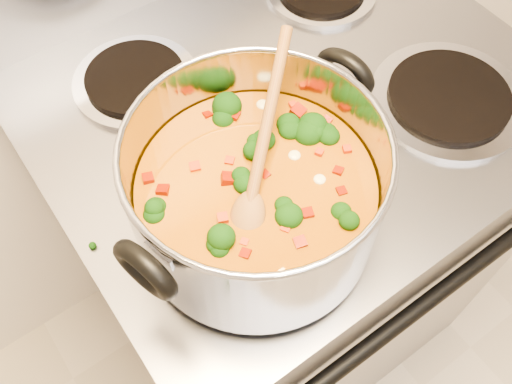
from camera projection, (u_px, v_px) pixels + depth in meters
electric_range at (279, 231)px, 1.25m from camera, size 0.76×0.69×1.08m
stockpot at (256, 192)px, 0.66m from camera, size 0.36×0.30×0.18m
wooden_spoon at (258, 167)px, 0.63m from camera, size 0.20×0.19×0.11m
cooktop_crumbs at (269, 184)px, 0.77m from camera, size 0.35×0.35×0.01m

